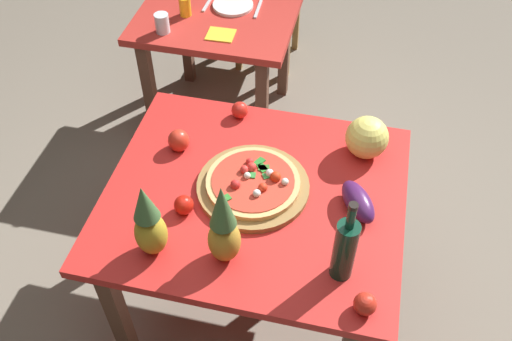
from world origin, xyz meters
name	(u,v)px	position (x,y,z in m)	size (l,w,h in m)	color
ground_plane	(255,294)	(0.00, 0.00, 0.00)	(10.00, 10.00, 0.00)	gray
display_table	(254,208)	(0.00, 0.00, 0.66)	(1.13, 0.98, 0.75)	brown
background_table	(219,32)	(-0.48, 1.20, 0.62)	(0.84, 0.74, 0.75)	brown
dining_chair	(266,2)	(-0.34, 1.80, 0.48)	(0.40, 0.40, 0.85)	olive
pizza_board	(253,187)	(-0.01, 0.02, 0.76)	(0.43, 0.43, 0.03)	olive
pizza	(254,182)	(-0.01, 0.02, 0.79)	(0.36, 0.36, 0.06)	#E5AA67
wine_bottle	(345,249)	(0.36, -0.28, 0.88)	(0.08, 0.08, 0.36)	#0D3625
pineapple_left	(149,224)	(-0.28, -0.33, 0.89)	(0.11, 0.11, 0.33)	#AD9527
pineapple_right	(224,228)	(-0.03, -0.30, 0.91)	(0.11, 0.11, 0.36)	#B48A2C
melon	(367,137)	(0.39, 0.31, 0.83)	(0.17, 0.17, 0.17)	#E9DD67
bell_pepper	(179,141)	(-0.35, 0.17, 0.79)	(0.09, 0.09, 0.10)	red
eggplant	(358,202)	(0.39, 0.01, 0.79)	(0.20, 0.09, 0.09)	#461B51
tomato_near_board	(184,205)	(-0.23, -0.14, 0.78)	(0.07, 0.07, 0.07)	red
tomato_at_corner	(240,110)	(-0.16, 0.41, 0.78)	(0.07, 0.07, 0.07)	red
tomato_by_bottle	(365,304)	(0.45, -0.40, 0.79)	(0.08, 0.08, 0.08)	red
drinking_glass_juice	(185,6)	(-0.64, 1.13, 0.80)	(0.06, 0.06, 0.10)	#F1A91B
drinking_glass_water	(162,23)	(-0.70, 0.95, 0.80)	(0.07, 0.07, 0.10)	silver
dinner_plate	(233,5)	(-0.41, 1.27, 0.76)	(0.22, 0.22, 0.02)	white
fork_utensil	(208,3)	(-0.55, 1.27, 0.75)	(0.02, 0.18, 0.01)	silver
knife_utensil	(258,9)	(-0.27, 1.27, 0.75)	(0.02, 0.18, 0.01)	silver
napkin_folded	(221,35)	(-0.41, 0.99, 0.75)	(0.14, 0.12, 0.01)	yellow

